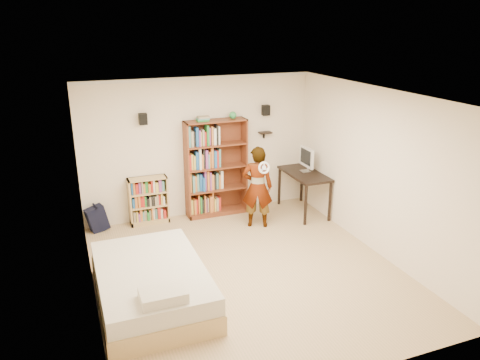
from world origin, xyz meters
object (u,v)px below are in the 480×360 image
(daybed, at_px, (151,280))
(computer_desk, at_px, (304,193))
(person, at_px, (257,187))
(low_bookshelf, at_px, (149,200))
(tall_bookshelf, at_px, (216,168))

(daybed, bearing_deg, computer_desk, 30.77)
(computer_desk, xyz_separation_m, person, (-1.12, -0.27, 0.35))
(computer_desk, distance_m, daybed, 4.01)
(low_bookshelf, xyz_separation_m, daybed, (-0.46, -2.64, -0.13))
(tall_bookshelf, xyz_separation_m, daybed, (-1.80, -2.60, -0.63))
(low_bookshelf, relative_size, person, 0.59)
(computer_desk, relative_size, person, 0.79)
(tall_bookshelf, distance_m, daybed, 3.23)
(person, bearing_deg, tall_bookshelf, -33.74)
(tall_bookshelf, height_order, person, tall_bookshelf)
(daybed, bearing_deg, person, 37.44)
(tall_bookshelf, relative_size, low_bookshelf, 2.10)
(low_bookshelf, relative_size, computer_desk, 0.74)
(person, bearing_deg, computer_desk, -142.31)
(low_bookshelf, height_order, daybed, low_bookshelf)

